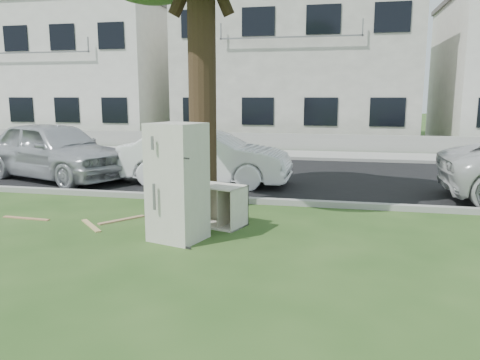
% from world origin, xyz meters
% --- Properties ---
extents(ground, '(120.00, 120.00, 0.00)m').
position_xyz_m(ground, '(0.00, 0.00, 0.00)').
color(ground, '#254619').
extents(road, '(120.00, 7.00, 0.01)m').
position_xyz_m(road, '(0.00, 6.00, 0.01)').
color(road, black).
rests_on(road, ground).
extents(kerb_near, '(120.00, 0.18, 0.12)m').
position_xyz_m(kerb_near, '(0.00, 2.45, 0.00)').
color(kerb_near, gray).
rests_on(kerb_near, ground).
extents(kerb_far, '(120.00, 0.18, 0.12)m').
position_xyz_m(kerb_far, '(0.00, 9.55, 0.00)').
color(kerb_far, gray).
rests_on(kerb_far, ground).
extents(sidewalk, '(120.00, 2.80, 0.01)m').
position_xyz_m(sidewalk, '(0.00, 11.00, 0.01)').
color(sidewalk, gray).
rests_on(sidewalk, ground).
extents(low_wall, '(120.00, 0.15, 0.70)m').
position_xyz_m(low_wall, '(0.00, 12.60, 0.35)').
color(low_wall, gray).
rests_on(low_wall, ground).
extents(townhouse_left, '(10.20, 8.16, 7.04)m').
position_xyz_m(townhouse_left, '(-12.00, 17.50, 3.52)').
color(townhouse_left, white).
rests_on(townhouse_left, ground).
extents(townhouse_center, '(11.22, 8.16, 7.44)m').
position_xyz_m(townhouse_center, '(0.00, 17.50, 3.72)').
color(townhouse_center, silver).
rests_on(townhouse_center, ground).
extents(fridge, '(0.93, 0.89, 1.84)m').
position_xyz_m(fridge, '(-0.20, -0.29, 0.92)').
color(fridge, beige).
rests_on(fridge, ground).
extents(cabinet, '(1.06, 0.83, 0.72)m').
position_xyz_m(cabinet, '(0.20, 0.63, 0.36)').
color(cabinet, beige).
rests_on(cabinet, ground).
extents(plank_a, '(0.98, 0.13, 0.02)m').
position_xyz_m(plank_a, '(-3.39, 0.30, 0.01)').
color(plank_a, '#B17D56').
rests_on(plank_a, ground).
extents(plank_b, '(0.71, 0.71, 0.02)m').
position_xyz_m(plank_b, '(-1.95, 0.10, 0.01)').
color(plank_b, tan).
rests_on(plank_b, ground).
extents(plank_c, '(0.61, 0.80, 0.02)m').
position_xyz_m(plank_c, '(-1.60, 0.57, 0.01)').
color(plank_c, '#A37E5A').
rests_on(plank_c, ground).
extents(car_center, '(4.32, 1.51, 1.42)m').
position_xyz_m(car_center, '(-1.10, 4.38, 0.71)').
color(car_center, white).
rests_on(car_center, ground).
extents(car_left, '(5.05, 3.39, 1.60)m').
position_xyz_m(car_left, '(-5.34, 4.22, 0.80)').
color(car_left, '#A8AAAF').
rests_on(car_left, ground).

